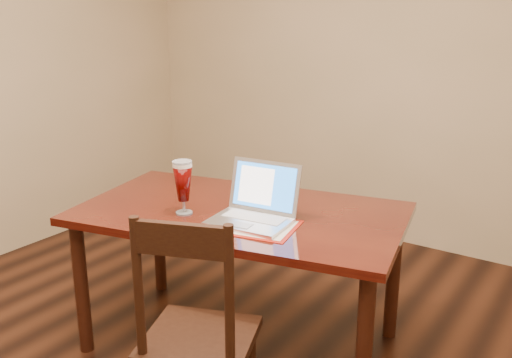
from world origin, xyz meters
The scene contains 2 objects.
dining_table centered at (-0.16, 0.69, 0.67)m, with size 1.74×1.21×1.01m.
dining_chair centered at (0.10, 0.03, 0.47)m, with size 0.54×0.53×1.01m.
Camera 1 is at (1.40, -1.47, 1.71)m, focal length 40.00 mm.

